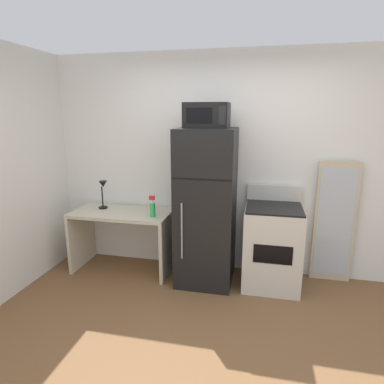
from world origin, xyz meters
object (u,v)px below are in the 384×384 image
at_px(spray_bottle, 152,208).
at_px(refrigerator, 206,207).
at_px(oven_range, 272,246).
at_px(leaning_mirror, 334,223).
at_px(desk_lamp, 103,190).
at_px(microwave, 207,115).
at_px(desk, 123,229).

relative_size(spray_bottle, refrigerator, 0.14).
height_order(oven_range, leaning_mirror, leaning_mirror).
relative_size(refrigerator, leaning_mirror, 1.25).
xyz_separation_m(desk_lamp, spray_bottle, (0.70, -0.18, -0.14)).
distance_m(desk_lamp, microwave, 1.58).
relative_size(desk, microwave, 2.58).
xyz_separation_m(refrigerator, leaning_mirror, (1.42, 0.29, -0.18)).
height_order(spray_bottle, refrigerator, refrigerator).
bearing_deg(refrigerator, spray_bottle, -171.95).
xyz_separation_m(refrigerator, microwave, (0.00, -0.02, 1.01)).
xyz_separation_m(desk_lamp, oven_range, (2.04, -0.06, -0.52)).
relative_size(oven_range, leaning_mirror, 0.79).
bearing_deg(oven_range, spray_bottle, -174.98).
bearing_deg(desk_lamp, desk, -12.80).
xyz_separation_m(microwave, oven_range, (0.74, 0.05, -1.42)).
height_order(desk_lamp, oven_range, desk_lamp).
distance_m(spray_bottle, oven_range, 1.41).
bearing_deg(microwave, desk_lamp, 174.98).
bearing_deg(leaning_mirror, oven_range, -159.44).
bearing_deg(desk, refrigerator, -1.87).
bearing_deg(oven_range, desk_lamp, 178.30).
height_order(microwave, leaning_mirror, microwave).
distance_m(refrigerator, microwave, 1.01).
xyz_separation_m(spray_bottle, leaning_mirror, (2.03, 0.37, -0.15)).
bearing_deg(desk_lamp, spray_bottle, -14.45).
bearing_deg(desk, oven_range, -0.05).
bearing_deg(desk_lamp, leaning_mirror, 4.08).
bearing_deg(microwave, oven_range, 4.16).
distance_m(spray_bottle, leaning_mirror, 2.07).
height_order(spray_bottle, oven_range, oven_range).
bearing_deg(microwave, leaning_mirror, 12.27).
height_order(spray_bottle, microwave, microwave).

